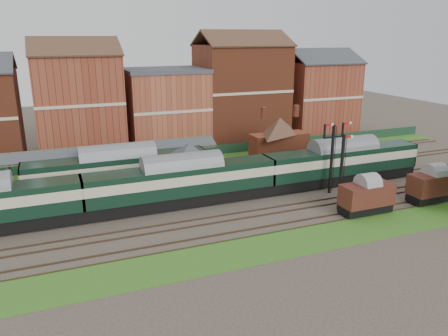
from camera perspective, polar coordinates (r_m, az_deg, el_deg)
name	(u,v)px	position (r m, az deg, el deg)	size (l,w,h in m)	color
ground	(225,199)	(48.61, 0.14, -4.11)	(160.00, 160.00, 0.00)	#473D33
grass_back	(184,162)	(62.96, -5.30, 0.80)	(90.00, 4.50, 0.06)	#2D6619
grass_front	(277,245)	(38.67, 6.89, -9.98)	(90.00, 5.00, 0.06)	#2D6619
fence	(180,154)	(64.62, -5.82, 1.87)	(90.00, 0.12, 1.50)	#193823
platform	(160,175)	(55.83, -8.38, -0.93)	(55.00, 3.40, 1.00)	#2D2D2D
signal_box	(190,167)	(49.53, -4.48, 0.14)	(5.40, 5.40, 6.00)	#5E7351
brick_hut	(253,176)	(52.92, 3.86, -1.00)	(3.20, 2.64, 2.94)	maroon
station_building	(279,137)	(60.88, 7.24, 3.99)	(8.10, 8.10, 5.90)	brown
canopy	(109,148)	(53.74, -14.80, 2.51)	(26.00, 3.89, 4.08)	#454D30
semaphore_bracket	(332,154)	(50.70, 13.96, 1.78)	(3.60, 0.25, 8.18)	black
semaphore_siding	(341,171)	(46.20, 15.09, -0.40)	(1.23, 0.25, 8.00)	black
town_backdrop	(165,105)	(69.93, -7.73, 8.19)	(69.00, 10.00, 16.00)	brown
dmu_train	(182,181)	(46.20, -5.45, -1.75)	(60.83, 3.19, 4.67)	black
platform_railcar	(119,170)	(51.17, -13.60, -0.27)	(20.49, 3.22, 4.72)	black
goods_van_a	(367,196)	(46.52, 18.12, -3.50)	(5.40, 2.34, 3.28)	black
goods_van_b	(433,185)	(52.49, 25.66, -2.02)	(5.49, 2.38, 3.33)	black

